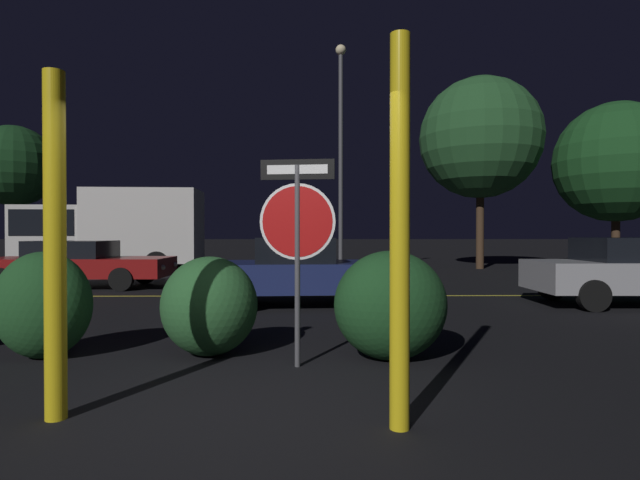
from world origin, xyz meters
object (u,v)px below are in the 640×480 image
object	(u,v)px
yellow_pole_right	(400,232)
hedge_bush_2	(210,306)
stop_sign	(297,222)
yellow_pole_left	(55,246)
tree_0	(616,162)
passing_car_2	(300,271)
hedge_bush_3	(390,305)
passing_car_1	(77,263)
passing_car_3	(628,271)
tree_2	(14,166)
hedge_bush_1	(43,305)
delivery_truck	(111,229)
tree_1	(480,138)
street_lamp	(341,140)

from	to	relation	value
yellow_pole_right	hedge_bush_2	world-z (taller)	yellow_pole_right
stop_sign	hedge_bush_2	bearing A→B (deg)	160.84
yellow_pole_left	hedge_bush_2	xyz separation A→B (m)	(0.78, 2.05, -0.77)
stop_sign	tree_0	distance (m)	19.35
passing_car_2	tree_0	world-z (taller)	tree_0
hedge_bush_3	passing_car_1	bearing A→B (deg)	132.97
yellow_pole_left	hedge_bush_2	bearing A→B (deg)	69.29
hedge_bush_3	passing_car_3	bearing A→B (deg)	38.00
yellow_pole_right	tree_2	world-z (taller)	tree_2
hedge_bush_1	delivery_truck	size ratio (longest dim) A/B	0.19
yellow_pole_left	tree_0	xyz separation A→B (m)	(14.26, 16.11, 2.98)
passing_car_1	tree_1	bearing A→B (deg)	117.00
tree_0	passing_car_2	bearing A→B (deg)	-141.81
tree_0	tree_2	xyz separation A→B (m)	(-24.89, 1.17, -0.04)
tree_0	street_lamp	bearing A→B (deg)	-170.92
passing_car_1	delivery_truck	xyz separation A→B (m)	(-1.02, 4.80, 0.99)
passing_car_2	passing_car_3	xyz separation A→B (m)	(6.69, -0.13, 0.00)
yellow_pole_left	passing_car_2	bearing A→B (deg)	74.51
passing_car_2	street_lamp	bearing A→B (deg)	167.80
passing_car_3	hedge_bush_3	bearing A→B (deg)	-51.26
hedge_bush_3	street_lamp	size ratio (longest dim) A/B	0.16
passing_car_3	delivery_truck	world-z (taller)	delivery_truck
hedge_bush_1	hedge_bush_3	world-z (taller)	hedge_bush_3
tree_0	tree_1	world-z (taller)	tree_1
yellow_pole_left	delivery_truck	bearing A→B (deg)	110.59
hedge_bush_3	street_lamp	world-z (taller)	street_lamp
passing_car_1	street_lamp	distance (m)	9.71
hedge_bush_1	street_lamp	bearing A→B (deg)	71.47
passing_car_1	street_lamp	xyz separation A→B (m)	(7.43, 4.62, 4.23)
yellow_pole_left	passing_car_3	distance (m)	10.44
hedge_bush_3	tree_0	size ratio (longest dim) A/B	0.19
passing_car_1	tree_1	xyz separation A→B (m)	(13.36, 7.03, 4.77)
hedge_bush_1	passing_car_2	bearing A→B (deg)	56.39
stop_sign	passing_car_1	xyz separation A→B (m)	(-6.27, 8.17, -0.93)
stop_sign	yellow_pole_right	bearing A→B (deg)	-57.64
hedge_bush_3	yellow_pole_right	bearing A→B (deg)	-96.81
stop_sign	tree_0	size ratio (longest dim) A/B	0.34
passing_car_2	tree_0	size ratio (longest dim) A/B	0.59
yellow_pole_right	delivery_truck	world-z (taller)	delivery_truck
hedge_bush_1	passing_car_3	xyz separation A→B (m)	(9.57, 4.20, 0.07)
hedge_bush_1	passing_car_2	xyz separation A→B (m)	(2.87, 4.33, 0.07)
stop_sign	passing_car_3	xyz separation A→B (m)	(6.58, 4.61, -0.89)
yellow_pole_left	passing_car_1	world-z (taller)	yellow_pole_left
passing_car_3	street_lamp	xyz separation A→B (m)	(-5.42, 8.18, 4.19)
yellow_pole_right	hedge_bush_3	world-z (taller)	yellow_pole_right
yellow_pole_right	passing_car_3	world-z (taller)	yellow_pole_right
passing_car_2	tree_2	xyz separation A→B (m)	(-12.37, 11.02, 3.61)
delivery_truck	passing_car_1	bearing A→B (deg)	-170.89
hedge_bush_1	tree_2	distance (m)	18.42
street_lamp	passing_car_2	bearing A→B (deg)	-99.00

